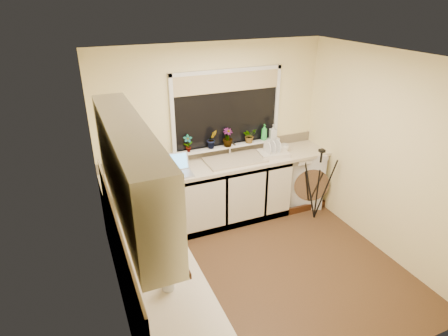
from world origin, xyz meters
TOP-DOWN VIEW (x-y plane):
  - floor at (0.00, 0.00)m, footprint 3.20×3.20m
  - ceiling at (0.00, 0.00)m, footprint 3.20×3.20m
  - wall_back at (0.00, 1.50)m, footprint 3.20×0.00m
  - wall_front at (0.00, -1.50)m, footprint 3.20×0.00m
  - wall_left at (-1.60, 0.00)m, footprint 0.00×3.00m
  - wall_right at (1.60, 0.00)m, footprint 0.00×3.00m
  - base_cabinet_back at (-0.33, 1.20)m, footprint 2.55×0.60m
  - base_cabinet_left at (-1.30, -0.30)m, footprint 0.54×2.40m
  - worktop_back at (0.00, 1.20)m, footprint 3.20×0.60m
  - worktop_left at (-1.30, -0.30)m, footprint 0.60×2.40m
  - upper_cabinet at (-1.44, -0.45)m, footprint 0.28×1.90m
  - splashback_left at (-1.59, -0.30)m, footprint 0.02×2.40m
  - splashback_back at (0.00, 1.49)m, footprint 3.20×0.02m
  - window_glass at (0.20, 1.49)m, footprint 1.50×0.02m
  - window_blind at (0.20, 1.46)m, footprint 1.50×0.02m
  - windowsill at (0.20, 1.43)m, footprint 1.60×0.14m
  - sink at (0.20, 1.20)m, footprint 0.82×0.46m
  - faucet at (0.20, 1.38)m, footprint 0.03×0.03m
  - washing_machine at (1.32, 1.24)m, footprint 0.81×0.80m
  - laptop at (-0.63, 1.14)m, footprint 0.34×0.34m
  - kettle at (-1.24, 0.37)m, footprint 0.15×0.15m
  - dish_rack at (0.77, 1.15)m, footprint 0.44×0.36m
  - tripod at (1.27, 0.71)m, footprint 0.59×0.59m
  - glass_jug at (-1.31, -0.83)m, footprint 0.10×0.10m
  - steel_jar at (-1.32, -0.45)m, footprint 0.09×0.09m
  - microwave at (-1.29, 0.65)m, footprint 0.35×0.49m
  - plant_a at (-0.40, 1.41)m, footprint 0.14×0.10m
  - plant_b at (-0.05, 1.41)m, footprint 0.15×0.12m
  - plant_c at (0.17, 1.39)m, footprint 0.17×0.17m
  - plant_d at (0.51, 1.40)m, footprint 0.22×0.21m
  - soap_bottle_green at (0.76, 1.41)m, footprint 0.10×0.10m
  - soap_bottle_clear at (0.90, 1.40)m, footprint 0.11×0.12m
  - cup_back at (1.00, 1.22)m, footprint 0.16×0.16m
  - cup_left at (-1.33, -0.71)m, footprint 0.12×0.12m

SIDE VIEW (x-z plane):
  - floor at x=0.00m, z-range 0.00..0.00m
  - base_cabinet_back at x=-0.33m, z-range 0.00..0.86m
  - base_cabinet_left at x=-1.30m, z-range 0.00..0.86m
  - washing_machine at x=1.32m, z-range 0.00..0.89m
  - tripod at x=1.27m, z-range 0.00..1.08m
  - worktop_back at x=0.00m, z-range 0.86..0.90m
  - worktop_left at x=-1.30m, z-range 0.86..0.90m
  - sink at x=0.20m, z-range 0.90..0.93m
  - dish_rack at x=0.77m, z-range 0.90..0.96m
  - cup_left at x=-1.33m, z-range 0.90..0.98m
  - cup_back at x=1.00m, z-range 0.90..1.01m
  - steel_jar at x=-1.32m, z-range 0.90..1.02m
  - laptop at x=-0.63m, z-range 0.84..1.08m
  - splashback_back at x=0.00m, z-range 0.90..1.04m
  - glass_jug at x=-1.31m, z-range 0.90..1.04m
  - kettle at x=-1.24m, z-range 0.90..1.10m
  - faucet at x=0.20m, z-range 0.90..1.14m
  - microwave at x=-1.29m, z-range 0.90..1.16m
  - windowsill at x=0.20m, z-range 1.02..1.05m
  - splashback_left at x=-1.59m, z-range 0.90..1.35m
  - plant_d at x=0.51m, z-range 1.05..1.26m
  - soap_bottle_clear at x=0.90m, z-range 1.05..1.26m
  - soap_bottle_green at x=0.76m, z-range 1.05..1.28m
  - plant_a at x=-0.40m, z-range 1.05..1.29m
  - plant_c at x=0.17m, z-range 1.05..1.31m
  - plant_b at x=-0.05m, z-range 1.05..1.31m
  - wall_back at x=0.00m, z-range -0.38..2.83m
  - wall_front at x=0.00m, z-range -0.38..2.83m
  - wall_left at x=-1.60m, z-range -0.27..2.73m
  - wall_right at x=1.60m, z-range -0.27..2.73m
  - window_glass at x=0.20m, z-range 1.05..2.05m
  - upper_cabinet at x=-1.44m, z-range 1.45..2.15m
  - window_blind at x=0.20m, z-range 1.80..2.05m
  - ceiling at x=0.00m, z-range 2.45..2.45m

